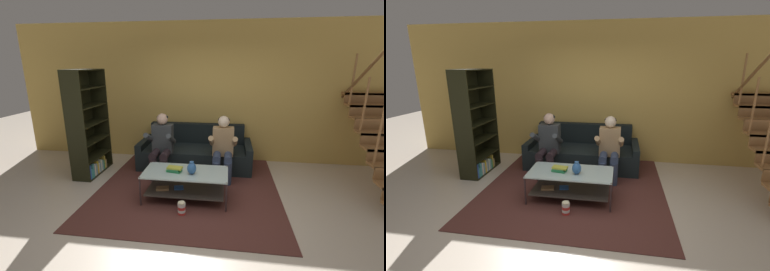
{
  "view_description": "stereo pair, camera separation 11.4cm",
  "coord_description": "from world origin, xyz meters",
  "views": [
    {
      "loc": [
        0.46,
        -3.05,
        2.06
      ],
      "look_at": [
        -0.11,
        1.03,
        0.91
      ],
      "focal_mm": 24.0,
      "sensor_mm": 36.0,
      "label": 1
    },
    {
      "loc": [
        0.57,
        -3.04,
        2.06
      ],
      "look_at": [
        -0.11,
        1.03,
        0.91
      ],
      "focal_mm": 24.0,
      "sensor_mm": 36.0,
      "label": 2
    }
  ],
  "objects": [
    {
      "name": "ground",
      "position": [
        0.0,
        0.0,
        0.0
      ],
      "size": [
        16.8,
        16.8,
        0.0
      ],
      "primitive_type": "plane",
      "color": "beige"
    },
    {
      "name": "book_stack",
      "position": [
        -0.32,
        0.52,
        0.5
      ],
      "size": [
        0.26,
        0.17,
        0.08
      ],
      "color": "#299252",
      "rests_on": "coffee_table"
    },
    {
      "name": "back_partition",
      "position": [
        0.0,
        2.46,
        1.45
      ],
      "size": [
        8.4,
        0.12,
        2.9
      ],
      "primitive_type": "cube",
      "color": "tan",
      "rests_on": "ground"
    },
    {
      "name": "person_seated_left",
      "position": [
        -0.74,
        1.4,
        0.64
      ],
      "size": [
        0.5,
        0.58,
        1.17
      ],
      "color": "black",
      "rests_on": "ground"
    },
    {
      "name": "bookshelf",
      "position": [
        -2.15,
        1.3,
        0.79
      ],
      "size": [
        0.37,
        0.91,
        1.97
      ],
      "color": "black",
      "rests_on": "ground"
    },
    {
      "name": "person_seated_right",
      "position": [
        0.4,
        1.4,
        0.63
      ],
      "size": [
        0.5,
        0.58,
        1.16
      ],
      "color": "#323F5B",
      "rests_on": "ground"
    },
    {
      "name": "vase",
      "position": [
        -0.04,
        0.48,
        0.55
      ],
      "size": [
        0.14,
        0.14,
        0.2
      ],
      "color": "#2A5895",
      "rests_on": "coffee_table"
    },
    {
      "name": "popcorn_tub",
      "position": [
        -0.13,
        0.1,
        0.1
      ],
      "size": [
        0.11,
        0.11,
        0.21
      ],
      "color": "red",
      "rests_on": "ground"
    },
    {
      "name": "coffee_table",
      "position": [
        -0.16,
        0.55,
        0.31
      ],
      "size": [
        1.29,
        0.64,
        0.46
      ],
      "color": "#A8C1BF",
      "rests_on": "ground"
    },
    {
      "name": "couch",
      "position": [
        -0.17,
        1.95,
        0.27
      ],
      "size": [
        2.25,
        0.92,
        0.83
      ],
      "color": "black",
      "rests_on": "ground"
    },
    {
      "name": "area_rug",
      "position": [
        -0.16,
        1.12,
        0.01
      ],
      "size": [
        3.0,
        3.34,
        0.01
      ],
      "color": "#552C26",
      "rests_on": "ground"
    }
  ]
}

